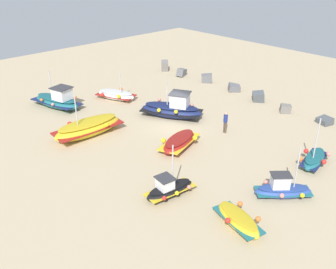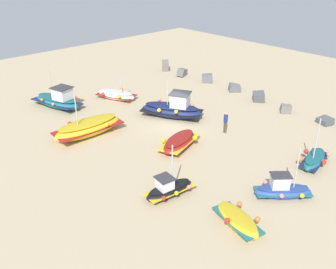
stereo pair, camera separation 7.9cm
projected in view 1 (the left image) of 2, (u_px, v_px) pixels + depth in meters
name	position (u px, v px, depth m)	size (l,w,h in m)	color
ground_plane	(174.00, 123.00, 30.45)	(58.17, 58.17, 0.00)	tan
fishing_boat_0	(283.00, 189.00, 21.24)	(2.96, 3.16, 3.19)	#2D4C9E
fishing_boat_1	(116.00, 95.00, 35.19)	(4.14, 2.86, 2.74)	white
fishing_boat_2	(179.00, 142.00, 26.59)	(2.64, 4.04, 0.87)	maroon
fishing_boat_3	(57.00, 100.00, 33.18)	(5.24, 3.04, 3.34)	#1E6670
fishing_boat_4	(88.00, 128.00, 28.20)	(2.46, 5.51, 3.53)	gold
fishing_boat_5	(314.00, 159.00, 24.41)	(1.72, 3.18, 3.48)	#1E6670
fishing_boat_6	(169.00, 189.00, 21.37)	(1.75, 3.23, 3.21)	black
fishing_boat_7	(238.00, 220.00, 18.96)	(3.21, 1.87, 0.84)	gold
fishing_boat_8	(173.00, 109.00, 31.25)	(5.49, 4.19, 3.10)	navy
person_walking	(225.00, 121.00, 28.44)	(0.32, 0.32, 1.70)	brown
breakwater_rocks	(230.00, 88.00, 36.93)	(24.97, 2.88, 1.28)	slate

